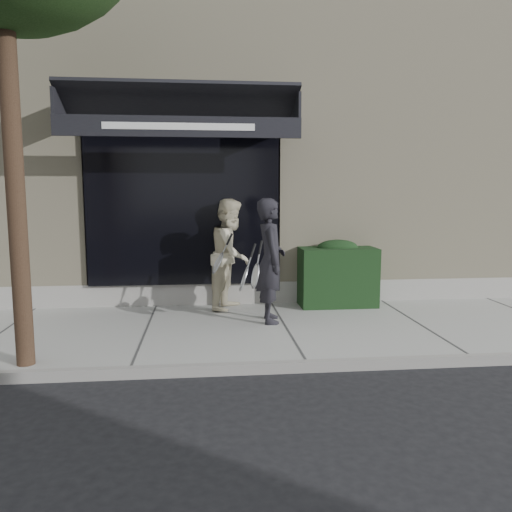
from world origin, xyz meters
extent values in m
plane|color=black|center=(0.00, 0.00, 0.00)|extent=(80.00, 80.00, 0.00)
cube|color=#9D9E98|center=(0.00, 0.00, 0.06)|extent=(20.00, 3.00, 0.12)
cube|color=gray|center=(0.00, -1.55, 0.07)|extent=(20.00, 0.10, 0.14)
cube|color=beige|center=(0.00, 5.00, 2.75)|extent=(14.00, 7.00, 5.50)
cube|color=gray|center=(0.00, 1.70, 0.25)|extent=(14.02, 0.42, 0.50)
cube|color=black|center=(-1.50, 1.55, 1.80)|extent=(3.20, 0.30, 2.60)
cube|color=gray|center=(-3.10, 1.70, 1.80)|extent=(0.08, 0.40, 2.60)
cube|color=gray|center=(0.10, 1.70, 1.80)|extent=(0.08, 0.40, 2.60)
cube|color=gray|center=(-1.50, 1.70, 3.14)|extent=(3.36, 0.40, 0.12)
cube|color=black|center=(-1.50, 1.00, 3.40)|extent=(3.60, 1.03, 0.55)
cube|color=black|center=(-1.50, 0.50, 3.01)|extent=(3.60, 0.05, 0.30)
cube|color=white|center=(-1.50, 0.47, 3.01)|extent=(2.20, 0.01, 0.10)
cube|color=black|center=(-3.28, 1.00, 3.32)|extent=(0.04, 1.00, 0.45)
cube|color=black|center=(0.28, 1.00, 3.32)|extent=(0.04, 1.00, 0.45)
cube|color=black|center=(1.10, 1.25, 0.62)|extent=(1.30, 0.70, 1.00)
ellipsoid|color=black|center=(1.10, 1.25, 1.12)|extent=(0.71, 0.38, 0.27)
cylinder|color=black|center=(-3.20, -1.30, 2.40)|extent=(0.20, 0.20, 4.80)
imported|color=black|center=(-0.18, 0.29, 1.05)|extent=(0.46, 0.69, 1.86)
torus|color=silver|center=(-0.44, 0.02, 0.86)|extent=(0.13, 0.31, 0.30)
cylinder|color=silver|center=(-0.44, 0.02, 0.86)|extent=(0.10, 0.28, 0.27)
cylinder|color=silver|center=(-0.44, 0.02, 0.86)|extent=(0.18, 0.05, 0.05)
cylinder|color=black|center=(-0.44, 0.02, 0.86)|extent=(0.20, 0.06, 0.07)
torus|color=silver|center=(-0.61, -0.11, 0.85)|extent=(0.13, 0.31, 0.30)
cylinder|color=silver|center=(-0.61, -0.11, 0.85)|extent=(0.10, 0.27, 0.26)
cylinder|color=silver|center=(-0.61, -0.11, 0.85)|extent=(0.18, 0.03, 0.07)
cylinder|color=black|center=(-0.61, -0.11, 0.85)|extent=(0.20, 0.04, 0.09)
imported|color=beige|center=(-0.72, 1.20, 1.04)|extent=(0.99, 1.10, 1.83)
torus|color=silver|center=(-0.95, 0.83, 0.95)|extent=(0.20, 0.32, 0.28)
cylinder|color=silver|center=(-0.95, 0.83, 0.95)|extent=(0.16, 0.29, 0.24)
cylinder|color=silver|center=(-0.95, 0.83, 0.95)|extent=(0.17, 0.05, 0.10)
cylinder|color=black|center=(-0.95, 0.83, 0.95)|extent=(0.20, 0.06, 0.12)
camera|label=1|loc=(-1.16, -7.01, 2.08)|focal=35.00mm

